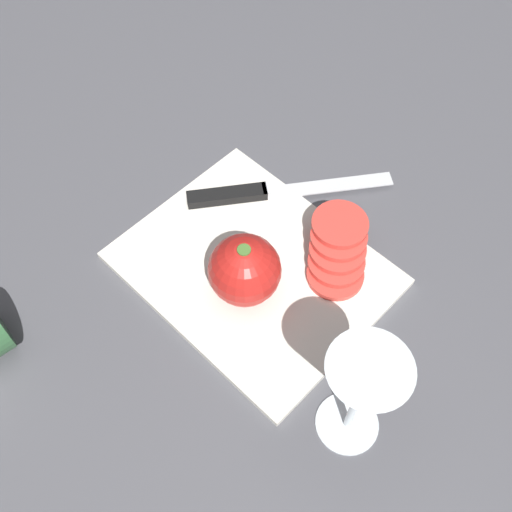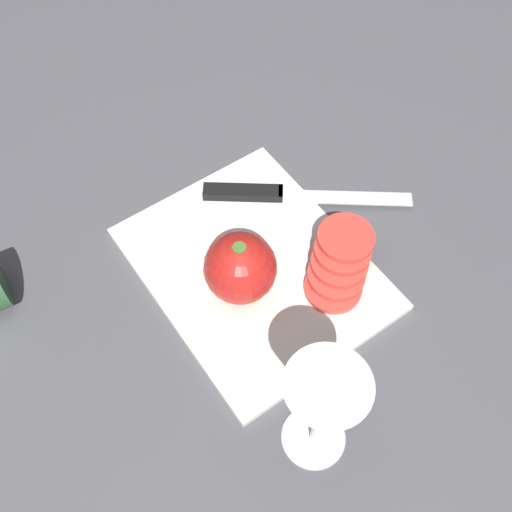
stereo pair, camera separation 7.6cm
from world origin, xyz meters
The scene contains 6 objects.
ground_plane centered at (0.00, 0.00, 0.00)m, with size 3.00×3.00×0.00m, color #4C4C51.
cutting_board centered at (0.00, 0.02, 0.01)m, with size 0.33×0.26×0.01m.
wine_glass centered at (-0.22, 0.09, 0.11)m, with size 0.08×0.08×0.17m.
whole_tomato centered at (-0.02, 0.05, 0.06)m, with size 0.09×0.09×0.09m.
knife centered at (0.09, -0.06, 0.02)m, with size 0.20×0.25×0.01m.
tomato_slice_stack_near centered at (-0.07, -0.07, 0.03)m, with size 0.11×0.12×0.04m.
Camera 2 is at (-0.34, 0.25, 0.68)m, focal length 42.00 mm.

